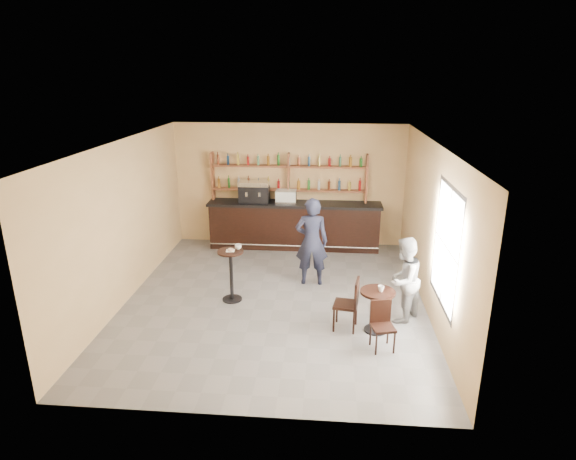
# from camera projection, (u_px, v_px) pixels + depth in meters

# --- Properties ---
(floor) EXTENTS (7.00, 7.00, 0.00)m
(floor) POSITION_uv_depth(u_px,v_px,m) (275.00, 300.00, 9.84)
(floor) COLOR slate
(floor) RESTS_ON ground
(ceiling) EXTENTS (7.00, 7.00, 0.00)m
(ceiling) POSITION_uv_depth(u_px,v_px,m) (274.00, 143.00, 8.83)
(ceiling) COLOR white
(ceiling) RESTS_ON wall_back
(wall_back) EXTENTS (7.00, 0.00, 7.00)m
(wall_back) POSITION_uv_depth(u_px,v_px,m) (289.00, 185.00, 12.65)
(wall_back) COLOR tan
(wall_back) RESTS_ON floor
(wall_front) EXTENTS (7.00, 0.00, 7.00)m
(wall_front) POSITION_uv_depth(u_px,v_px,m) (243.00, 311.00, 6.03)
(wall_front) COLOR tan
(wall_front) RESTS_ON floor
(wall_left) EXTENTS (0.00, 7.00, 7.00)m
(wall_left) POSITION_uv_depth(u_px,v_px,m) (125.00, 222.00, 9.58)
(wall_left) COLOR tan
(wall_left) RESTS_ON floor
(wall_right) EXTENTS (0.00, 7.00, 7.00)m
(wall_right) POSITION_uv_depth(u_px,v_px,m) (432.00, 230.00, 9.10)
(wall_right) COLOR tan
(wall_right) RESTS_ON floor
(window_pane) EXTENTS (0.00, 2.00, 2.00)m
(window_pane) POSITION_uv_depth(u_px,v_px,m) (446.00, 247.00, 7.93)
(window_pane) COLOR white
(window_pane) RESTS_ON wall_right
(window_frame) EXTENTS (0.04, 1.70, 2.10)m
(window_frame) POSITION_uv_depth(u_px,v_px,m) (446.00, 247.00, 7.93)
(window_frame) COLOR black
(window_frame) RESTS_ON wall_right
(shelf_unit) EXTENTS (4.00, 0.26, 1.40)m
(shelf_unit) POSITION_uv_depth(u_px,v_px,m) (289.00, 178.00, 12.46)
(shelf_unit) COLOR brown
(shelf_unit) RESTS_ON wall_back
(liquor_bottles) EXTENTS (3.68, 0.10, 1.00)m
(liquor_bottles) POSITION_uv_depth(u_px,v_px,m) (289.00, 172.00, 12.40)
(liquor_bottles) COLOR #8C5919
(liquor_bottles) RESTS_ON shelf_unit
(bar_counter) EXTENTS (4.49, 0.88, 1.21)m
(bar_counter) POSITION_uv_depth(u_px,v_px,m) (294.00, 225.00, 12.62)
(bar_counter) COLOR black
(bar_counter) RESTS_ON floor
(espresso_machine) EXTENTS (0.78, 0.51, 0.55)m
(espresso_machine) POSITION_uv_depth(u_px,v_px,m) (254.00, 192.00, 12.42)
(espresso_machine) COLOR black
(espresso_machine) RESTS_ON bar_counter
(pastry_case) EXTENTS (0.56, 0.45, 0.32)m
(pastry_case) POSITION_uv_depth(u_px,v_px,m) (286.00, 196.00, 12.39)
(pastry_case) COLOR silver
(pastry_case) RESTS_ON bar_counter
(pedestal_table) EXTENTS (0.65, 0.65, 1.07)m
(pedestal_table) POSITION_uv_depth(u_px,v_px,m) (231.00, 276.00, 9.68)
(pedestal_table) COLOR black
(pedestal_table) RESTS_ON floor
(napkin) EXTENTS (0.18, 0.18, 0.00)m
(napkin) POSITION_uv_depth(u_px,v_px,m) (230.00, 251.00, 9.51)
(napkin) COLOR white
(napkin) RESTS_ON pedestal_table
(donut) EXTENTS (0.13, 0.13, 0.04)m
(donut) POSITION_uv_depth(u_px,v_px,m) (231.00, 250.00, 9.49)
(donut) COLOR #BF7545
(donut) RESTS_ON napkin
(cup_pedestal) EXTENTS (0.14, 0.14, 0.11)m
(cup_pedestal) POSITION_uv_depth(u_px,v_px,m) (238.00, 247.00, 9.58)
(cup_pedestal) COLOR white
(cup_pedestal) RESTS_ON pedestal_table
(man_main) EXTENTS (0.72, 0.48, 1.94)m
(man_main) POSITION_uv_depth(u_px,v_px,m) (312.00, 242.00, 10.33)
(man_main) COLOR black
(man_main) RESTS_ON floor
(cafe_table) EXTENTS (0.67, 0.67, 0.79)m
(cafe_table) POSITION_uv_depth(u_px,v_px,m) (377.00, 311.00, 8.56)
(cafe_table) COLOR black
(cafe_table) RESTS_ON floor
(cup_cafe) EXTENTS (0.12, 0.12, 0.10)m
(cup_cafe) POSITION_uv_depth(u_px,v_px,m) (381.00, 288.00, 8.42)
(cup_cafe) COLOR white
(cup_cafe) RESTS_ON cafe_table
(chair_west) EXTENTS (0.48, 0.48, 0.97)m
(chair_west) POSITION_uv_depth(u_px,v_px,m) (346.00, 304.00, 8.62)
(chair_west) COLOR black
(chair_west) RESTS_ON floor
(chair_south) EXTENTS (0.44, 0.44, 0.84)m
(chair_south) POSITION_uv_depth(u_px,v_px,m) (383.00, 327.00, 7.98)
(chair_south) COLOR black
(chair_south) RESTS_ON floor
(patron_second) EXTENTS (0.96, 1.00, 1.62)m
(patron_second) POSITION_uv_depth(u_px,v_px,m) (403.00, 280.00, 8.83)
(patron_second) COLOR gray
(patron_second) RESTS_ON floor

